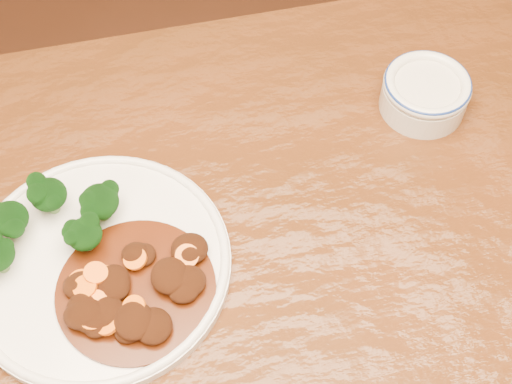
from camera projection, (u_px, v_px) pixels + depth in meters
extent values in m
cube|color=#4F250D|center=(281.00, 320.00, 0.77)|extent=(1.53, 0.96, 0.04)
cylinder|color=white|center=(100.00, 265.00, 0.78)|extent=(0.29, 0.29, 0.01)
torus|color=white|center=(99.00, 262.00, 0.77)|extent=(0.29, 0.29, 0.01)
cylinder|color=#68934C|center=(53.00, 205.00, 0.80)|extent=(0.01, 0.01, 0.02)
ellipsoid|color=black|center=(48.00, 195.00, 0.78)|extent=(0.04, 0.04, 0.03)
cylinder|color=#68934C|center=(88.00, 244.00, 0.77)|extent=(0.01, 0.01, 0.02)
ellipsoid|color=black|center=(84.00, 234.00, 0.76)|extent=(0.04, 0.04, 0.03)
cylinder|color=#68934C|center=(2.00, 264.00, 0.76)|extent=(0.01, 0.01, 0.02)
cylinder|color=#68934C|center=(15.00, 229.00, 0.79)|extent=(0.01, 0.01, 0.02)
ellipsoid|color=black|center=(10.00, 218.00, 0.77)|extent=(0.04, 0.04, 0.03)
cylinder|color=#68934C|center=(103.00, 212.00, 0.80)|extent=(0.01, 0.01, 0.02)
ellipsoid|color=black|center=(100.00, 201.00, 0.78)|extent=(0.04, 0.04, 0.03)
cylinder|color=#411907|center=(136.00, 290.00, 0.75)|extent=(0.17, 0.17, 0.00)
ellipsoid|color=black|center=(82.00, 306.00, 0.73)|extent=(0.03, 0.03, 0.02)
ellipsoid|color=black|center=(144.00, 255.00, 0.77)|extent=(0.03, 0.03, 0.01)
ellipsoid|color=black|center=(153.00, 326.00, 0.72)|extent=(0.04, 0.04, 0.02)
ellipsoid|color=black|center=(135.00, 253.00, 0.76)|extent=(0.03, 0.03, 0.01)
ellipsoid|color=black|center=(112.00, 282.00, 0.75)|extent=(0.04, 0.04, 0.02)
ellipsoid|color=black|center=(134.00, 321.00, 0.72)|extent=(0.04, 0.04, 0.02)
ellipsoid|color=black|center=(114.00, 286.00, 0.74)|extent=(0.03, 0.04, 0.02)
ellipsoid|color=black|center=(97.00, 326.00, 0.72)|extent=(0.03, 0.03, 0.01)
ellipsoid|color=black|center=(129.00, 332.00, 0.72)|extent=(0.03, 0.02, 0.01)
ellipsoid|color=black|center=(191.00, 282.00, 0.74)|extent=(0.03, 0.03, 0.02)
ellipsoid|color=black|center=(80.00, 285.00, 0.74)|extent=(0.04, 0.03, 0.02)
ellipsoid|color=black|center=(186.00, 280.00, 0.75)|extent=(0.04, 0.03, 0.02)
ellipsoid|color=black|center=(84.00, 314.00, 0.72)|extent=(0.04, 0.03, 0.02)
ellipsoid|color=black|center=(89.00, 303.00, 0.73)|extent=(0.03, 0.03, 0.02)
ellipsoid|color=black|center=(170.00, 276.00, 0.75)|extent=(0.04, 0.04, 0.02)
ellipsoid|color=black|center=(184.00, 291.00, 0.74)|extent=(0.03, 0.03, 0.02)
ellipsoid|color=black|center=(190.00, 249.00, 0.77)|extent=(0.04, 0.04, 0.02)
ellipsoid|color=black|center=(93.00, 320.00, 0.72)|extent=(0.03, 0.03, 0.02)
ellipsoid|color=black|center=(107.00, 313.00, 0.73)|extent=(0.04, 0.04, 0.02)
cylinder|color=orange|center=(105.00, 276.00, 0.75)|extent=(0.03, 0.03, 0.01)
cylinder|color=orange|center=(107.00, 324.00, 0.72)|extent=(0.03, 0.03, 0.01)
cylinder|color=orange|center=(81.00, 280.00, 0.74)|extent=(0.03, 0.03, 0.01)
cylinder|color=orange|center=(187.00, 256.00, 0.76)|extent=(0.04, 0.03, 0.02)
cylinder|color=orange|center=(96.00, 273.00, 0.74)|extent=(0.04, 0.04, 0.01)
cylinder|color=orange|center=(95.00, 302.00, 0.73)|extent=(0.03, 0.03, 0.01)
cylinder|color=orange|center=(134.00, 307.00, 0.72)|extent=(0.03, 0.03, 0.01)
cylinder|color=orange|center=(135.00, 259.00, 0.76)|extent=(0.04, 0.04, 0.01)
cylinder|color=orange|center=(92.00, 319.00, 0.72)|extent=(0.04, 0.03, 0.01)
cylinder|color=orange|center=(85.00, 287.00, 0.73)|extent=(0.03, 0.03, 0.01)
cylinder|color=silver|center=(424.00, 98.00, 0.90)|extent=(0.11, 0.11, 0.04)
cylinder|color=silver|center=(427.00, 86.00, 0.88)|extent=(0.08, 0.08, 0.01)
torus|color=silver|center=(428.00, 84.00, 0.88)|extent=(0.11, 0.11, 0.01)
torus|color=navy|center=(428.00, 82.00, 0.87)|extent=(0.11, 0.11, 0.01)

